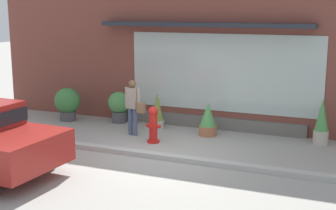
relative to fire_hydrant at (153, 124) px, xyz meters
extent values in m
plane|color=#9E9B93|center=(0.68, -0.97, -0.49)|extent=(60.00, 60.00, 0.00)
cube|color=#B2B2AD|center=(0.68, -1.17, -0.43)|extent=(14.00, 0.24, 0.12)
cube|color=brown|center=(0.68, 2.23, 1.91)|extent=(14.00, 0.36, 4.81)
cube|color=#ADBCB7|center=(1.26, 2.03, 1.16)|extent=(5.61, 0.03, 2.22)
cube|color=#232833|center=(0.68, 1.88, 2.52)|extent=(6.21, 0.56, 0.12)
cube|color=#605E59|center=(0.68, 2.01, -0.31)|extent=(6.01, 0.20, 0.36)
cylinder|color=red|center=(0.00, 0.00, -0.46)|extent=(0.33, 0.33, 0.06)
cylinder|color=red|center=(0.00, 0.00, -0.08)|extent=(0.22, 0.22, 0.70)
sphere|color=red|center=(0.00, 0.00, 0.34)|extent=(0.26, 0.26, 0.26)
cylinder|color=red|center=(-0.15, 0.00, -0.05)|extent=(0.10, 0.09, 0.09)
cylinder|color=red|center=(0.15, 0.00, -0.05)|extent=(0.10, 0.09, 0.09)
cylinder|color=red|center=(0.00, -0.15, -0.05)|extent=(0.09, 0.10, 0.09)
cylinder|color=#475675|center=(-0.74, 0.43, -0.11)|extent=(0.12, 0.12, 0.77)
cylinder|color=#475675|center=(-0.91, 0.46, -0.11)|extent=(0.12, 0.12, 0.77)
cube|color=#9E9384|center=(-0.82, 0.45, 0.56)|extent=(0.35, 0.25, 0.57)
sphere|color=brown|center=(-0.82, 0.45, 0.96)|extent=(0.21, 0.21, 0.21)
cylinder|color=#9E9384|center=(-0.62, 0.41, 0.57)|extent=(0.08, 0.08, 0.55)
cylinder|color=#9E9384|center=(-1.03, 0.48, 0.57)|extent=(0.08, 0.08, 0.55)
cube|color=#846647|center=(-0.53, 0.38, 0.32)|extent=(0.25, 0.14, 0.28)
cylinder|color=black|center=(-1.41, -2.68, -0.19)|extent=(0.61, 0.21, 0.61)
cylinder|color=#4C4C51|center=(-1.89, 1.61, -0.32)|extent=(0.45, 0.45, 0.34)
sphere|color=#4C934C|center=(-1.89, 1.61, 0.13)|extent=(0.67, 0.67, 0.67)
cylinder|color=#B7B2A3|center=(4.07, 1.54, -0.31)|extent=(0.39, 0.39, 0.36)
cone|color=#4C934C|center=(4.07, 1.54, 0.29)|extent=(0.35, 0.35, 0.85)
cylinder|color=#B7B2A3|center=(-0.53, 1.44, -0.38)|extent=(0.41, 0.41, 0.23)
cone|color=olive|center=(-0.53, 1.44, 0.15)|extent=(0.37, 0.37, 0.82)
cylinder|color=#4C4C51|center=(-3.50, 1.22, -0.35)|extent=(0.50, 0.50, 0.30)
sphere|color=#3D8442|center=(-3.50, 1.22, 0.14)|extent=(0.80, 0.80, 0.80)
cylinder|color=#9E6042|center=(1.10, 1.24, -0.36)|extent=(0.50, 0.50, 0.27)
cone|color=#4C934C|center=(1.10, 1.24, 0.10)|extent=(0.45, 0.45, 0.65)
camera|label=1|loc=(5.02, -10.93, 2.99)|focal=50.73mm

